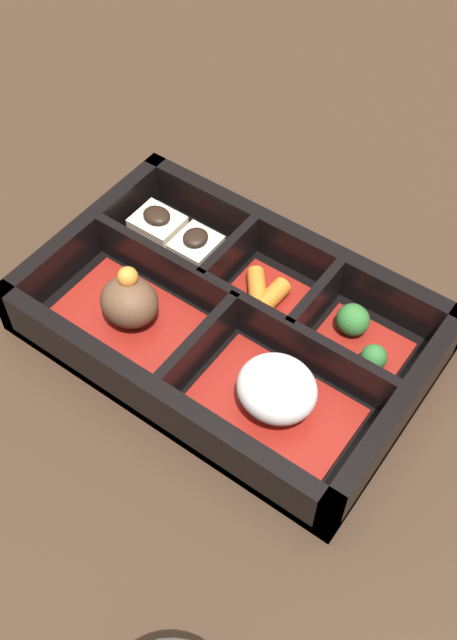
# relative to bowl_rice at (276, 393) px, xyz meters

# --- Properties ---
(ground_plane) EXTENTS (3.00, 3.00, 0.00)m
(ground_plane) POSITION_rel_bowl_rice_xyz_m (0.07, -0.04, -0.03)
(ground_plane) COLOR #382619
(bento_base) EXTENTS (0.31, 0.20, 0.01)m
(bento_base) POSITION_rel_bowl_rice_xyz_m (0.07, -0.04, -0.03)
(bento_base) COLOR black
(bento_base) RESTS_ON ground_plane
(bento_rim) EXTENTS (0.31, 0.20, 0.05)m
(bento_rim) POSITION_rel_bowl_rice_xyz_m (0.07, -0.04, -0.01)
(bento_rim) COLOR black
(bento_rim) RESTS_ON ground_plane
(bowl_rice) EXTENTS (0.12, 0.07, 0.05)m
(bowl_rice) POSITION_rel_bowl_rice_xyz_m (0.00, 0.00, 0.00)
(bowl_rice) COLOR maroon
(bowl_rice) RESTS_ON bento_base
(bowl_stew) EXTENTS (0.12, 0.07, 0.05)m
(bowl_stew) POSITION_rel_bowl_rice_xyz_m (0.14, -0.00, -0.00)
(bowl_stew) COLOR maroon
(bowl_stew) RESTS_ON bento_base
(bowl_greens) EXTENTS (0.07, 0.05, 0.03)m
(bowl_greens) POSITION_rel_bowl_rice_xyz_m (-0.02, -0.09, -0.01)
(bowl_greens) COLOR maroon
(bowl_greens) RESTS_ON bento_base
(bowl_carrots) EXTENTS (0.06, 0.05, 0.02)m
(bowl_carrots) POSITION_rel_bowl_rice_xyz_m (0.06, -0.08, -0.01)
(bowl_carrots) COLOR maroon
(bowl_carrots) RESTS_ON bento_base
(bowl_tofu) EXTENTS (0.09, 0.05, 0.03)m
(bowl_tofu) POSITION_rel_bowl_rice_xyz_m (0.16, -0.08, -0.01)
(bowl_tofu) COLOR maroon
(bowl_tofu) RESTS_ON bento_base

